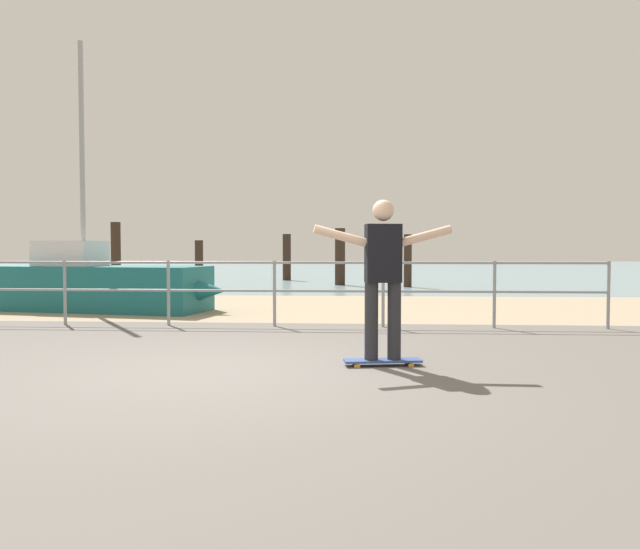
{
  "coord_description": "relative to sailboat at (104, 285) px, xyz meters",
  "views": [
    {
      "loc": [
        1.29,
        -5.89,
        1.22
      ],
      "look_at": [
        0.76,
        2.0,
        0.9
      ],
      "focal_mm": 34.27,
      "sensor_mm": 36.0,
      "label": 1
    }
  ],
  "objects": [
    {
      "name": "sea_surface",
      "position": [
        3.79,
        29.15,
        -0.52
      ],
      "size": [
        72.0,
        50.0,
        0.04
      ],
      "primitive_type": "cube",
      "color": "#75939E",
      "rests_on": "ground"
    },
    {
      "name": "groyne_post_1",
      "position": [
        -0.09,
        7.43,
        0.24
      ],
      "size": [
        0.26,
        0.26,
        1.53
      ],
      "primitive_type": "cylinder",
      "color": "#332319",
      "rests_on": "ground"
    },
    {
      "name": "groyne_post_3",
      "position": [
        4.35,
        9.11,
        0.46
      ],
      "size": [
        0.35,
        0.35,
        1.96
      ],
      "primitive_type": "cylinder",
      "color": "#332319",
      "rests_on": "ground"
    },
    {
      "name": "ground_plane",
      "position": [
        3.79,
        -6.85,
        -0.52
      ],
      "size": [
        24.0,
        10.0,
        0.04
      ],
      "primitive_type": "cube",
      "color": "#605B56",
      "rests_on": "ground"
    },
    {
      "name": "skateboard",
      "position": [
        5.3,
        -5.44,
        -0.46
      ],
      "size": [
        0.82,
        0.33,
        0.08
      ],
      "color": "#334C8C",
      "rests_on": "ground"
    },
    {
      "name": "sailboat",
      "position": [
        0.0,
        0.0,
        0.0
      ],
      "size": [
        5.06,
        2.14,
        5.33
      ],
      "color": "#19666B",
      "rests_on": "ground"
    },
    {
      "name": "groyne_post_2",
      "position": [
        2.13,
        12.31,
        0.4
      ],
      "size": [
        0.33,
        0.33,
        1.85
      ],
      "primitive_type": "cylinder",
      "color": "#332319",
      "rests_on": "ground"
    },
    {
      "name": "skateboarder",
      "position": [
        5.3,
        -5.44,
        0.49
      ],
      "size": [
        1.44,
        0.33,
        1.65
      ],
      "color": "#26262B",
      "rests_on": "skateboard"
    },
    {
      "name": "beach_strip",
      "position": [
        3.79,
        1.15,
        -0.52
      ],
      "size": [
        24.0,
        6.0,
        0.04
      ],
      "primitive_type": "cube",
      "color": "tan",
      "rests_on": "ground"
    },
    {
      "name": "groyne_post_4",
      "position": [
        6.58,
        8.09,
        0.34
      ],
      "size": [
        0.26,
        0.26,
        1.72
      ],
      "primitive_type": "cylinder",
      "color": "#332319",
      "rests_on": "ground"
    },
    {
      "name": "railing_fence",
      "position": [
        2.02,
        -2.25,
        0.18
      ],
      "size": [
        13.65,
        0.05,
        1.05
      ],
      "color": "gray",
      "rests_on": "ground"
    },
    {
      "name": "groyne_post_0",
      "position": [
        -2.32,
        6.22,
        0.51
      ],
      "size": [
        0.29,
        0.29,
        2.06
      ],
      "primitive_type": "cylinder",
      "color": "#332319",
      "rests_on": "ground"
    }
  ]
}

